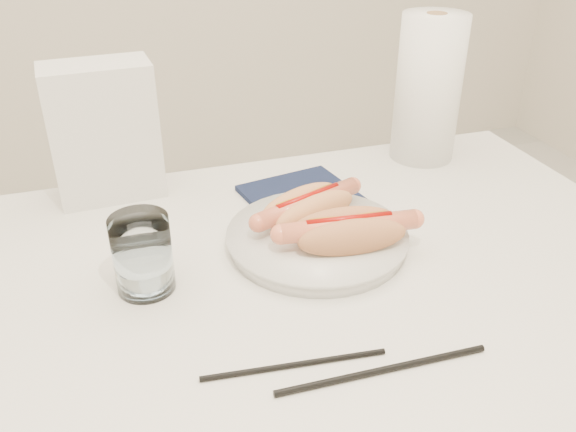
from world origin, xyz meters
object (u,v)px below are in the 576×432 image
object	(u,v)px
hotdog_left	(308,208)
water_glass	(143,254)
plate	(317,240)
napkin_box	(104,132)
paper_towel_roll	(428,89)
hotdog_right	(349,232)
table	(267,332)

from	to	relation	value
hotdog_left	water_glass	size ratio (longest dim) A/B	1.72
plate	water_glass	world-z (taller)	water_glass
napkin_box	paper_towel_roll	distance (m)	0.57
hotdog_right	napkin_box	size ratio (longest dim) A/B	0.87
water_glass	hotdog_left	bearing A→B (deg)	14.60
paper_towel_roll	water_glass	bearing A→B (deg)	-153.99
hotdog_right	napkin_box	bearing A→B (deg)	139.76
table	napkin_box	distance (m)	0.42
paper_towel_roll	table	bearing A→B (deg)	-140.60
table	hotdog_right	size ratio (longest dim) A/B	6.29
hotdog_left	water_glass	xyz separation A→B (m)	(-0.24, -0.06, 0.01)
plate	hotdog_right	xyz separation A→B (m)	(0.03, -0.04, 0.03)
table	plate	distance (m)	0.15
plate	napkin_box	world-z (taller)	napkin_box
hotdog_right	napkin_box	xyz separation A→B (m)	(-0.30, 0.30, 0.07)
table	hotdog_left	world-z (taller)	hotdog_left
plate	water_glass	bearing A→B (deg)	-174.07
napkin_box	paper_towel_roll	world-z (taller)	paper_towel_roll
hotdog_right	paper_towel_roll	xyz separation A→B (m)	(0.27, 0.28, 0.09)
hotdog_left	paper_towel_roll	xyz separation A→B (m)	(0.30, 0.20, 0.09)
water_glass	napkin_box	size ratio (longest dim) A/B	0.47
plate	paper_towel_roll	bearing A→B (deg)	38.71
water_glass	paper_towel_roll	xyz separation A→B (m)	(0.54, 0.26, 0.08)
plate	hotdog_right	distance (m)	0.06
hotdog_left	hotdog_right	size ratio (longest dim) A/B	0.93
hotdog_right	water_glass	bearing A→B (deg)	-178.34
table	hotdog_right	bearing A→B (deg)	19.28
napkin_box	hotdog_right	bearing A→B (deg)	-49.17
table	plate	bearing A→B (deg)	41.34
plate	hotdog_left	bearing A→B (deg)	91.37
hotdog_right	napkin_box	distance (m)	0.43
hotdog_left	hotdog_right	xyz separation A→B (m)	(0.03, -0.08, 0.00)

